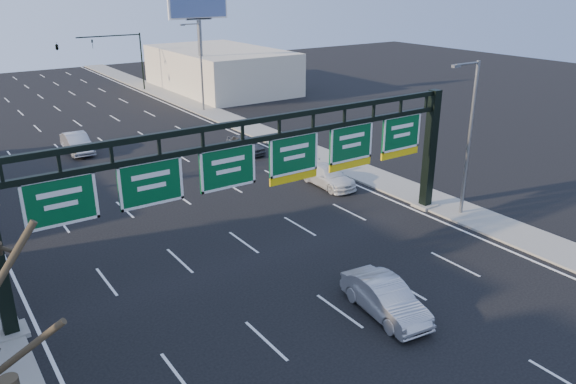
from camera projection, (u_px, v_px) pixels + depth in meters
ground at (371, 334)px, 22.12m from camera, size 160.00×160.00×0.00m
sidewalk_right at (320, 156)px, 44.28m from camera, size 3.00×120.00×0.12m
lane_markings at (168, 188)px, 37.53m from camera, size 21.60×120.00×0.01m
sign_gantry at (265, 169)px, 26.72m from camera, size 24.60×1.20×7.20m
building_right_distant at (220, 69)px, 70.34m from camera, size 12.00×20.00×5.00m
streetlight_near at (469, 131)px, 31.53m from camera, size 2.15×0.22×9.00m
streetlight_far at (200, 62)px, 57.73m from camera, size 2.15×0.22×9.00m
billboard_right at (199, 18)px, 61.49m from camera, size 7.00×0.50×12.00m
traffic_signal_mast at (90, 49)px, 65.55m from camera, size 10.16×0.54×7.00m
car_silver_sedan at (385, 298)px, 23.21m from camera, size 2.13×4.70×1.50m
car_white_wagon at (328, 176)px, 37.81m from camera, size 2.00×4.68×1.35m
car_grey_far at (245, 144)px, 44.98m from camera, size 1.70×4.12×1.40m
car_silver_distant at (77, 143)px, 45.00m from camera, size 1.72×4.75×1.56m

